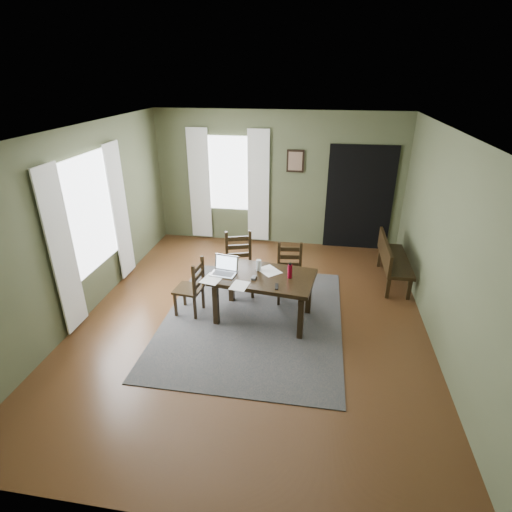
% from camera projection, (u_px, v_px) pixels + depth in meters
% --- Properties ---
extents(ground, '(5.00, 6.00, 0.01)m').
position_uv_depth(ground, '(253.00, 319.00, 5.96)').
color(ground, '#492C16').
extents(room_shell, '(5.02, 6.02, 2.71)m').
position_uv_depth(room_shell, '(252.00, 203.00, 5.20)').
color(room_shell, '#4C5336').
rests_on(room_shell, ground).
extents(rug, '(2.60, 3.20, 0.01)m').
position_uv_depth(rug, '(253.00, 318.00, 5.96)').
color(rug, '#383838').
rests_on(rug, ground).
extents(dining_table, '(1.52, 1.02, 0.71)m').
position_uv_depth(dining_table, '(264.00, 281.00, 5.71)').
color(dining_table, black).
rests_on(dining_table, rug).
extents(chair_end, '(0.43, 0.43, 0.89)m').
position_uv_depth(chair_end, '(191.00, 288.00, 5.93)').
color(chair_end, black).
rests_on(chair_end, rug).
extents(chair_back_left, '(0.56, 0.56, 1.02)m').
position_uv_depth(chair_back_left, '(239.00, 265.00, 6.48)').
color(chair_back_left, black).
rests_on(chair_back_left, rug).
extents(chair_back_right, '(0.44, 0.45, 0.92)m').
position_uv_depth(chair_back_right, '(289.00, 274.00, 6.30)').
color(chair_back_right, black).
rests_on(chair_back_right, rug).
extents(bench, '(0.44, 1.35, 0.76)m').
position_uv_depth(bench, '(391.00, 258.00, 6.83)').
color(bench, black).
rests_on(bench, ground).
extents(laptop, '(0.39, 0.33, 0.24)m').
position_uv_depth(laptop, '(225.00, 269.00, 5.73)').
color(laptop, '#B7B7BC').
rests_on(laptop, dining_table).
extents(computer_mouse, '(0.07, 0.11, 0.03)m').
position_uv_depth(computer_mouse, '(254.00, 278.00, 5.58)').
color(computer_mouse, '#3F3F42').
rests_on(computer_mouse, dining_table).
extents(tv_remote, '(0.06, 0.16, 0.02)m').
position_uv_depth(tv_remote, '(277.00, 286.00, 5.37)').
color(tv_remote, black).
rests_on(tv_remote, dining_table).
extents(drinking_glass, '(0.10, 0.10, 0.16)m').
position_uv_depth(drinking_glass, '(259.00, 265.00, 5.79)').
color(drinking_glass, silver).
rests_on(drinking_glass, dining_table).
extents(water_bottle, '(0.07, 0.07, 0.23)m').
position_uv_depth(water_bottle, '(290.00, 271.00, 5.57)').
color(water_bottle, '#A10C29').
rests_on(water_bottle, dining_table).
extents(paper_a, '(0.31, 0.37, 0.00)m').
position_uv_depth(paper_a, '(212.00, 279.00, 5.58)').
color(paper_a, white).
rests_on(paper_a, dining_table).
extents(paper_c, '(0.41, 0.41, 0.00)m').
position_uv_depth(paper_c, '(269.00, 271.00, 5.81)').
color(paper_c, white).
rests_on(paper_c, dining_table).
extents(paper_e, '(0.26, 0.32, 0.00)m').
position_uv_depth(paper_e, '(240.00, 286.00, 5.41)').
color(paper_e, white).
rests_on(paper_e, dining_table).
extents(window_left, '(0.01, 1.30, 1.70)m').
position_uv_depth(window_left, '(90.00, 214.00, 5.88)').
color(window_left, white).
rests_on(window_left, ground).
extents(window_back, '(1.00, 0.01, 1.50)m').
position_uv_depth(window_back, '(229.00, 174.00, 8.15)').
color(window_back, white).
rests_on(window_back, ground).
extents(curtain_left_near, '(0.03, 0.48, 2.30)m').
position_uv_depth(curtain_left_near, '(62.00, 252.00, 5.25)').
color(curtain_left_near, silver).
rests_on(curtain_left_near, ground).
extents(curtain_left_far, '(0.03, 0.48, 2.30)m').
position_uv_depth(curtain_left_far, '(120.00, 212.00, 6.72)').
color(curtain_left_far, silver).
rests_on(curtain_left_far, ground).
extents(curtain_back_left, '(0.44, 0.03, 2.30)m').
position_uv_depth(curtain_back_left, '(200.00, 185.00, 8.31)').
color(curtain_back_left, silver).
rests_on(curtain_back_left, ground).
extents(curtain_back_right, '(0.44, 0.03, 2.30)m').
position_uv_depth(curtain_back_right, '(258.00, 187.00, 8.13)').
color(curtain_back_right, silver).
rests_on(curtain_back_right, ground).
extents(framed_picture, '(0.34, 0.03, 0.44)m').
position_uv_depth(framed_picture, '(295.00, 161.00, 7.82)').
color(framed_picture, black).
rests_on(framed_picture, ground).
extents(doorway_back, '(1.30, 0.03, 2.10)m').
position_uv_depth(doorway_back, '(359.00, 199.00, 7.93)').
color(doorway_back, black).
rests_on(doorway_back, ground).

